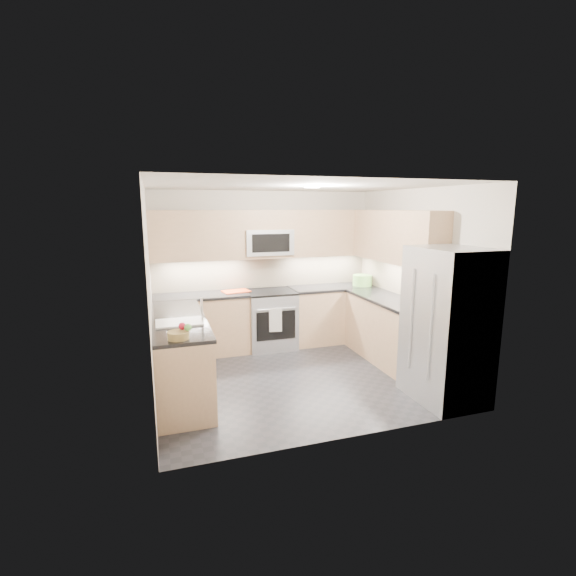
{
  "coord_description": "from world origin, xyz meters",
  "views": [
    {
      "loc": [
        -1.74,
        -5.0,
        2.24
      ],
      "look_at": [
        0.0,
        0.35,
        1.15
      ],
      "focal_mm": 26.0,
      "sensor_mm": 36.0,
      "label": 1
    }
  ],
  "objects_px": {
    "gas_range": "(270,320)",
    "cutting_board": "(236,291)",
    "utensil_bowl": "(362,280)",
    "fruit_basket": "(178,335)",
    "microwave": "(268,242)",
    "refrigerator": "(447,325)"
  },
  "relations": [
    {
      "from": "utensil_bowl",
      "to": "cutting_board",
      "type": "distance_m",
      "value": 2.13
    },
    {
      "from": "gas_range",
      "to": "microwave",
      "type": "relative_size",
      "value": 1.2
    },
    {
      "from": "gas_range",
      "to": "microwave",
      "type": "xyz_separation_m",
      "value": [
        0.0,
        0.12,
        1.24
      ]
    },
    {
      "from": "fruit_basket",
      "to": "gas_range",
      "type": "bearing_deg",
      "value": 53.91
    },
    {
      "from": "utensil_bowl",
      "to": "cutting_board",
      "type": "xyz_separation_m",
      "value": [
        -2.13,
        0.15,
        -0.08
      ]
    },
    {
      "from": "cutting_board",
      "to": "gas_range",
      "type": "bearing_deg",
      "value": -8.52
    },
    {
      "from": "fruit_basket",
      "to": "utensil_bowl",
      "type": "bearing_deg",
      "value": 33.06
    },
    {
      "from": "microwave",
      "to": "fruit_basket",
      "type": "height_order",
      "value": "microwave"
    },
    {
      "from": "gas_range",
      "to": "fruit_basket",
      "type": "xyz_separation_m",
      "value": [
        -1.55,
        -2.12,
        0.52
      ]
    },
    {
      "from": "gas_range",
      "to": "refrigerator",
      "type": "bearing_deg",
      "value": -59.12
    },
    {
      "from": "microwave",
      "to": "fruit_basket",
      "type": "xyz_separation_m",
      "value": [
        -1.55,
        -2.24,
        -0.72
      ]
    },
    {
      "from": "utensil_bowl",
      "to": "fruit_basket",
      "type": "xyz_separation_m",
      "value": [
        -3.14,
        -2.04,
        -0.05
      ]
    },
    {
      "from": "refrigerator",
      "to": "utensil_bowl",
      "type": "xyz_separation_m",
      "value": [
        0.15,
        2.35,
        0.13
      ]
    },
    {
      "from": "gas_range",
      "to": "cutting_board",
      "type": "relative_size",
      "value": 2.22
    },
    {
      "from": "cutting_board",
      "to": "fruit_basket",
      "type": "xyz_separation_m",
      "value": [
        -1.01,
        -2.2,
        0.03
      ]
    },
    {
      "from": "refrigerator",
      "to": "utensil_bowl",
      "type": "relative_size",
      "value": 5.66
    },
    {
      "from": "microwave",
      "to": "utensil_bowl",
      "type": "distance_m",
      "value": 1.74
    },
    {
      "from": "gas_range",
      "to": "microwave",
      "type": "bearing_deg",
      "value": 90.0
    },
    {
      "from": "microwave",
      "to": "gas_range",
      "type": "bearing_deg",
      "value": -90.0
    },
    {
      "from": "utensil_bowl",
      "to": "microwave",
      "type": "bearing_deg",
      "value": 172.85
    },
    {
      "from": "gas_range",
      "to": "refrigerator",
      "type": "height_order",
      "value": "refrigerator"
    },
    {
      "from": "cutting_board",
      "to": "utensil_bowl",
      "type": "bearing_deg",
      "value": -4.16
    }
  ]
}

